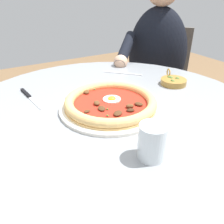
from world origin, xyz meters
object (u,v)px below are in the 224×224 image
at_px(fork_utensil, 122,73).
at_px(diner_person, 153,87).
at_px(steak_knife, 28,96).
at_px(cafe_chair_diner, 158,78).
at_px(olive_pan, 173,81).
at_px(water_glass, 152,144).
at_px(dining_table, 111,136).
at_px(pizza_on_plate, 111,103).

xyz_separation_m(fork_utensil, diner_person, (-0.20, 0.37, -0.22)).
height_order(steak_knife, diner_person, diner_person).
bearing_deg(cafe_chair_diner, olive_pan, -36.06).
bearing_deg(water_glass, cafe_chair_diner, 138.19).
distance_m(steak_knife, diner_person, 0.86).
distance_m(dining_table, steak_knife, 0.34).
bearing_deg(diner_person, cafe_chair_diner, 128.06).
relative_size(dining_table, steak_knife, 5.30).
height_order(dining_table, diner_person, diner_person).
distance_m(pizza_on_plate, olive_pan, 0.33).
distance_m(steak_knife, cafe_chair_diner, 0.98).
relative_size(steak_knife, olive_pan, 1.57).
relative_size(pizza_on_plate, diner_person, 0.29).
bearing_deg(pizza_on_plate, steak_knife, -135.94).
relative_size(dining_table, water_glass, 11.93).
distance_m(pizza_on_plate, steak_knife, 0.31).
xyz_separation_m(dining_table, pizza_on_plate, (-0.00, 0.00, 0.13)).
height_order(water_glass, steak_knife, water_glass).
height_order(olive_pan, fork_utensil, olive_pan).
xyz_separation_m(fork_utensil, cafe_chair_diner, (-0.29, 0.47, -0.20)).
relative_size(dining_table, diner_person, 0.91).
bearing_deg(diner_person, dining_table, -51.13).
height_order(fork_utensil, cafe_chair_diner, cafe_chair_diner).
distance_m(olive_pan, diner_person, 0.54).
xyz_separation_m(olive_pan, diner_person, (-0.41, 0.25, -0.23)).
relative_size(fork_utensil, diner_person, 0.12).
bearing_deg(dining_table, steak_knife, -136.63).
bearing_deg(steak_knife, fork_utensil, 94.89).
relative_size(water_glass, cafe_chair_diner, 0.10).
relative_size(dining_table, pizza_on_plate, 3.10).
bearing_deg(dining_table, water_glass, -7.99).
distance_m(dining_table, cafe_chair_diner, 0.88).
bearing_deg(pizza_on_plate, fork_utensil, 141.34).
bearing_deg(cafe_chair_diner, water_glass, -41.81).
bearing_deg(steak_knife, water_glass, 20.36).
xyz_separation_m(olive_pan, cafe_chair_diner, (-0.50, 0.36, -0.22)).
height_order(pizza_on_plate, cafe_chair_diner, cafe_chair_diner).
distance_m(pizza_on_plate, fork_utensil, 0.34).
distance_m(pizza_on_plate, cafe_chair_diner, 0.90).
height_order(dining_table, olive_pan, olive_pan).
bearing_deg(fork_utensil, water_glass, -25.41).
height_order(water_glass, olive_pan, water_glass).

